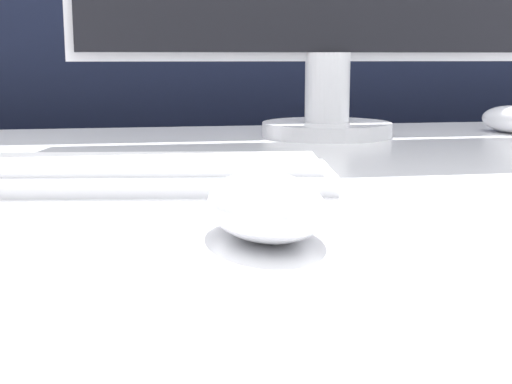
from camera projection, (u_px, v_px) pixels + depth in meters
partition_panel at (217, 188)px, 1.31m from camera, size 5.00×0.03×1.25m
computer_mouse_near at (265, 205)px, 0.44m from camera, size 0.08×0.12×0.04m
keyboard at (115, 174)px, 0.61m from camera, size 0.38×0.16×0.02m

